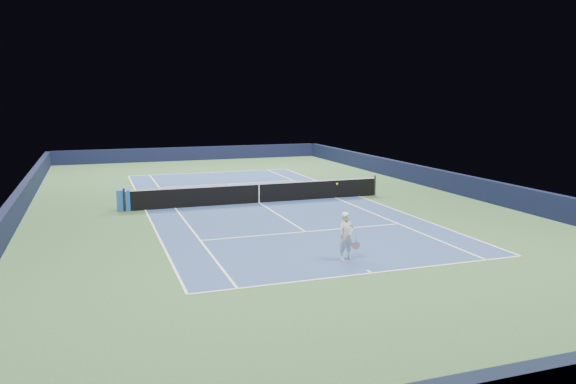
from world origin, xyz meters
name	(u,v)px	position (x,y,z in m)	size (l,w,h in m)	color
ground	(259,203)	(0.00, 0.00, 0.00)	(40.00, 40.00, 0.00)	#31542D
wall_far	(191,154)	(0.00, 19.82, 0.55)	(22.00, 0.35, 1.10)	black
wall_right	(446,181)	(10.82, 0.00, 0.55)	(0.35, 40.00, 1.10)	black
wall_left	(17,206)	(-10.82, 0.00, 0.55)	(0.35, 40.00, 1.10)	black
court_surface	(259,203)	(0.00, 0.00, 0.00)	(10.97, 23.77, 0.01)	navy
baseline_far	(211,172)	(0.00, 11.88, 0.01)	(10.97, 0.08, 0.00)	white
baseline_near	(372,273)	(0.00, -11.88, 0.01)	(10.97, 0.08, 0.00)	white
sideline_doubles_right	(359,196)	(5.49, 0.00, 0.01)	(0.08, 23.77, 0.00)	white
sideline_doubles_left	(145,210)	(-5.49, 0.00, 0.01)	(0.08, 23.77, 0.00)	white
sideline_singles_right	(335,198)	(4.12, 0.00, 0.01)	(0.08, 23.77, 0.00)	white
sideline_singles_left	(175,208)	(-4.12, 0.00, 0.01)	(0.08, 23.77, 0.00)	white
service_line_far	(229,184)	(0.00, 6.40, 0.01)	(8.23, 0.08, 0.00)	white
service_line_near	(306,232)	(0.00, -6.40, 0.01)	(8.23, 0.08, 0.00)	white
center_service_line	(259,203)	(0.00, 0.00, 0.01)	(0.08, 12.80, 0.00)	white
center_mark_far	(211,173)	(0.00, 11.73, 0.01)	(0.08, 0.30, 0.00)	white
center_mark_near	(370,272)	(0.00, -11.73, 0.01)	(0.08, 0.30, 0.00)	white
tennis_net	(259,193)	(0.00, 0.00, 0.50)	(12.90, 0.10, 1.07)	black
sponsor_cube	(124,200)	(-6.40, 0.27, 0.49)	(0.67, 0.62, 0.98)	blue
tennis_player	(346,236)	(-0.12, -10.34, 0.78)	(0.77, 1.28, 2.35)	silver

